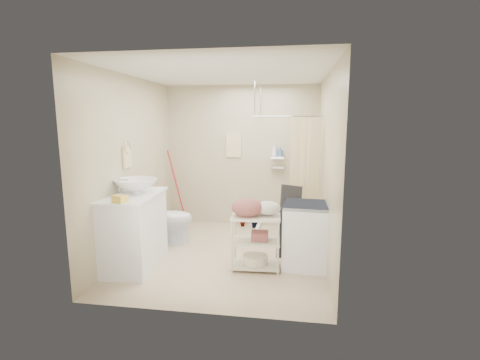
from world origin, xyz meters
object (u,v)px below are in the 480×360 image
at_px(toilet, 167,218).
at_px(washing_machine, 306,235).
at_px(vanity, 134,230).
at_px(laundry_rack, 256,237).

relative_size(toilet, washing_machine, 0.94).
relative_size(vanity, laundry_rack, 1.29).
bearing_deg(laundry_rack, toilet, 149.35).
relative_size(vanity, toilet, 1.38).
xyz_separation_m(vanity, washing_machine, (2.30, 0.33, -0.06)).
distance_m(vanity, laundry_rack, 1.65).
bearing_deg(vanity, toilet, 78.87).
height_order(toilet, laundry_rack, laundry_rack).
distance_m(toilet, washing_machine, 2.26).
relative_size(toilet, laundry_rack, 0.93).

